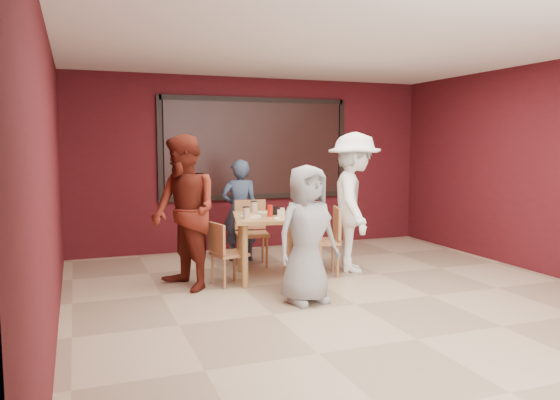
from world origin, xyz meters
name	(u,v)px	position (x,y,z in m)	size (l,w,h in m)	color
floor	(356,304)	(0.00, 0.00, 0.00)	(7.00, 7.00, 0.00)	tan
window_blinds	(256,148)	(0.00, 3.45, 1.65)	(3.00, 0.02, 1.50)	black
dining_table	(275,224)	(-0.43, 1.38, 0.71)	(1.25, 1.25, 0.97)	#B57F4A
chair_front	(302,253)	(-0.41, 0.54, 0.49)	(0.53, 0.53, 0.87)	#AF7544
chair_back	(251,229)	(-0.47, 2.24, 0.52)	(0.52, 0.52, 0.93)	#AF7544
chair_left	(225,250)	(-1.13, 1.27, 0.44)	(0.45, 0.45, 0.78)	#AF7544
chair_right	(328,237)	(0.30, 1.34, 0.51)	(0.54, 0.54, 0.90)	#AF7544
diner_front	(307,234)	(-0.47, 0.26, 0.75)	(0.74, 0.48, 1.51)	gray
diner_back	(240,210)	(-0.54, 2.60, 0.75)	(0.55, 0.36, 1.50)	#314057
diner_left	(184,212)	(-1.61, 1.28, 0.92)	(0.90, 0.70, 1.85)	#601C12
diner_right	(354,202)	(0.72, 1.41, 0.94)	(1.22, 0.70, 1.88)	white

